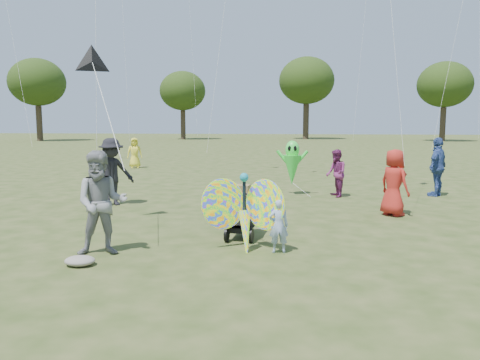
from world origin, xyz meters
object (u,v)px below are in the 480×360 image
Objects in this scene: child_girl at (279,226)px; alien_kite at (292,165)px; crowd_a at (394,183)px; crowd_g at (135,153)px; crowd_c at (437,167)px; crowd_e at (336,173)px; butterfly_kite at (245,213)px; jogging_stroller at (241,208)px; adult_man at (102,203)px; crowd_b at (112,172)px.

child_girl is 6.75m from alien_kite.
crowd_a is 15.14m from crowd_g.
crowd_a is 3.88m from crowd_c.
crowd_e is 0.85× the size of butterfly_kite.
crowd_e is at bearing -61.03° from crowd_g.
crowd_a is 0.95× the size of alien_kite.
jogging_stroller is 0.63× the size of alien_kite.
crowd_g is 11.19m from alien_kite.
adult_man is 2.75m from jogging_stroller.
child_girl is 0.53× the size of adult_man.
adult_man is 0.98× the size of crowd_b.
butterfly_kite is at bearing -0.66° from crowd_c.
jogging_stroller is (-0.79, 1.01, 0.12)m from child_girl.
alien_kite is (0.14, 6.73, 0.48)m from child_girl.
crowd_c is 14.61m from crowd_g.
crowd_g is (-7.87, 14.54, 0.27)m from child_girl.
crowd_e is at bearing -10.62° from alien_kite.
child_girl is at bearing -82.46° from crowd_b.
adult_man is 8.34m from crowd_e.
jogging_stroller is (-3.49, -2.69, -0.22)m from crowd_a.
crowd_b reaches higher than alien_kite.
adult_man is at bearing -45.92° from crowd_e.
alien_kite reaches higher than butterfly_kite.
crowd_c is at bearing 87.52° from crowd_e.
crowd_a is at bearing -66.04° from crowd_g.
butterfly_kite is (2.45, 0.58, -0.23)m from adult_man.
crowd_b reaches higher than crowd_g.
crowd_c reaches higher than crowd_a.
adult_man is at bearing -110.95° from crowd_b.
crowd_e is at bearing 38.29° from adult_man.
child_girl is 0.90× the size of jogging_stroller.
jogging_stroller is (-2.30, -5.47, -0.13)m from crowd_e.
crowd_g is at bearing -143.36° from crowd_e.
crowd_g is (-10.57, 10.84, -0.07)m from crowd_a.
jogging_stroller is at bearing 15.04° from adult_man.
butterfly_kite is 6.70m from alien_kite.
crowd_e is at bearing -21.61° from crowd_b.
adult_man is 1.24× the size of crowd_e.
crowd_a is 0.90× the size of crowd_c.
crowd_e is 12.36m from crowd_g.
child_girl is 0.52× the size of crowd_b.
crowd_c is 1.70× the size of jogging_stroller.
crowd_a is 7.54m from crowd_b.
crowd_b reaches higher than child_girl.
jogging_stroller is at bearing -61.63° from child_girl.
jogging_stroller is 5.81m from alien_kite.
crowd_e reaches higher than jogging_stroller.
crowd_c is at bearing -24.69° from crowd_b.
crowd_g reaches higher than jogging_stroller.
crowd_b is at bearing -36.83° from crowd_c.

